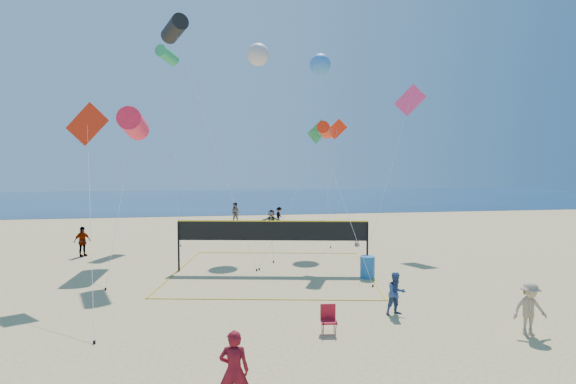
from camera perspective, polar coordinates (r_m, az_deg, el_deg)
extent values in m
plane|color=#D1B576|center=(12.28, 3.74, -22.47)|extent=(120.00, 120.00, 0.00)
cube|color=#10244C|center=(72.99, -7.43, -0.81)|extent=(140.00, 50.00, 0.03)
imported|color=maroon|center=(10.55, -6.86, -21.61)|extent=(0.72, 0.54, 1.80)
imported|color=#324A7D|center=(16.94, 13.59, -12.42)|extent=(0.83, 0.70, 1.53)
imported|color=tan|center=(16.46, 28.35, -12.92)|extent=(1.14, 0.71, 1.69)
imported|color=gray|center=(29.16, -24.68, -5.73)|extent=(1.02, 1.05, 1.76)
imported|color=gray|center=(35.38, -2.13, -3.78)|extent=(1.80, 0.96, 1.86)
imported|color=gray|center=(30.96, 8.78, -5.20)|extent=(0.52, 0.63, 1.48)
imported|color=gray|center=(41.79, -6.67, -2.66)|extent=(1.14, 1.03, 1.91)
imported|color=gray|center=(41.25, -1.14, -2.98)|extent=(0.98, 1.14, 1.52)
cube|color=#A81323|center=(14.87, 5.20, -16.08)|extent=(0.54, 0.50, 0.05)
cube|color=#A81323|center=(14.97, 5.09, -14.86)|extent=(0.49, 0.10, 0.49)
cylinder|color=black|center=(14.74, 4.52, -17.00)|extent=(0.05, 0.25, 0.64)
cylinder|color=black|center=(15.07, 4.32, -16.53)|extent=(0.05, 0.25, 0.64)
cylinder|color=black|center=(14.80, 6.09, -16.92)|extent=(0.05, 0.25, 0.64)
cylinder|color=black|center=(15.13, 5.86, -16.46)|extent=(0.05, 0.25, 0.64)
cylinder|color=#195EA6|center=(21.98, 10.05, -9.37)|extent=(0.83, 0.83, 1.03)
cylinder|color=black|center=(23.49, -13.72, -6.71)|extent=(0.10, 0.10, 2.54)
cylinder|color=black|center=(22.94, 10.04, -6.91)|extent=(0.10, 0.10, 2.54)
cube|color=black|center=(22.60, -1.99, -4.98)|extent=(9.34, 1.81, 0.95)
cube|color=gold|center=(22.53, -1.99, -3.71)|extent=(9.34, 1.82, 0.06)
cube|color=gold|center=(18.41, -2.89, -13.48)|extent=(9.54, 1.88, 0.02)
cube|color=gold|center=(27.63, -1.39, -7.75)|extent=(9.54, 1.88, 0.02)
cylinder|color=#FF1F3F|center=(27.36, -19.02, 8.16)|extent=(1.33, 3.13, 1.71)
cylinder|color=silver|center=(23.93, -20.38, -0.34)|extent=(0.17, 6.89, 7.67)
cylinder|color=black|center=(21.21, -22.16, -11.34)|extent=(0.08, 0.08, 0.10)
cylinder|color=black|center=(27.73, -14.22, 19.44)|extent=(1.75, 2.47, 1.24)
cylinder|color=silver|center=(24.52, -9.46, 6.16)|extent=(4.23, 4.15, 13.02)
cylinder|color=black|center=(23.15, -4.00, -9.85)|extent=(0.08, 0.08, 0.10)
cylinder|color=#FF280D|center=(24.69, 4.75, 7.85)|extent=(1.26, 1.75, 0.88)
cylinder|color=silver|center=(23.66, 0.66, -0.70)|extent=(3.78, 1.29, 7.23)
cylinder|color=black|center=(23.32, -3.69, -9.75)|extent=(0.08, 0.08, 0.10)
cube|color=red|center=(21.61, -24.13, 7.87)|extent=(1.90, 0.37, 1.90)
cylinder|color=silver|center=(18.05, -23.83, -2.47)|extent=(1.84, 6.92, 7.11)
cylinder|color=black|center=(15.35, -23.39, -17.12)|extent=(0.08, 0.08, 0.10)
cube|color=#2BA45C|center=(25.68, 3.90, 7.66)|extent=(1.40, 0.28, 1.40)
cylinder|color=silver|center=(22.75, 6.91, -0.90)|extent=(1.01, 6.33, 7.22)
cylinder|color=black|center=(20.54, 10.73, -11.63)|extent=(0.08, 0.08, 0.10)
cube|color=#E1357B|center=(30.94, 15.24, 11.17)|extent=(1.74, 1.19, 2.06)
cylinder|color=silver|center=(26.94, 12.74, 2.19)|extent=(5.15, 5.91, 9.56)
cylinder|color=black|center=(23.87, 9.51, -9.49)|extent=(0.08, 0.08, 0.10)
sphere|color=beige|center=(31.63, -3.83, 17.02)|extent=(1.52, 1.52, 1.51)
cylinder|color=silver|center=(27.62, -2.94, 5.62)|extent=(0.20, 6.36, 12.76)
cylinder|color=black|center=(25.03, -1.85, -8.84)|extent=(0.08, 0.08, 0.10)
sphere|color=#3983DD|center=(32.57, 4.10, 15.88)|extent=(1.92, 1.92, 1.47)
cylinder|color=silver|center=(30.37, 4.75, 5.03)|extent=(0.05, 3.01, 12.35)
cylinder|color=black|center=(29.40, 5.44, -7.00)|extent=(0.08, 0.08, 0.10)
cylinder|color=#2BA45C|center=(35.93, -15.09, 16.41)|extent=(1.67, 2.31, 1.17)
cylinder|color=silver|center=(32.64, -14.34, 5.80)|extent=(1.13, 4.69, 13.46)
cylinder|color=black|center=(30.70, -13.48, -6.64)|extent=(0.08, 0.08, 0.10)
cube|color=#FF280D|center=(37.69, 6.23, 7.94)|extent=(1.64, 0.60, 1.71)
cylinder|color=silver|center=(34.82, 5.38, 1.49)|extent=(2.47, 5.10, 8.30)
cylinder|color=black|center=(32.47, 4.39, -6.00)|extent=(0.08, 0.08, 0.10)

